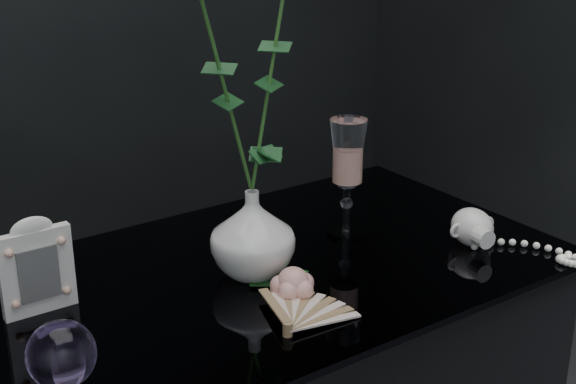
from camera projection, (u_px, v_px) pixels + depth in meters
vase at (253, 233)px, 1.28m from camera, size 0.15×0.15×0.14m
wine_glass at (347, 178)px, 1.42m from camera, size 0.08×0.08×0.22m
picture_frame at (36, 265)px, 1.16m from camera, size 0.11×0.09×0.15m
paperweight at (61, 355)px, 1.00m from camera, size 0.11×0.11×0.09m
paper_fan at (288, 328)px, 1.12m from camera, size 0.28×0.25×0.02m
loose_rose at (293, 283)px, 1.22m from camera, size 0.12×0.16×0.05m
pearl_jar at (472, 225)px, 1.40m from camera, size 0.26×0.27×0.07m
roses at (246, 56)px, 1.16m from camera, size 0.25×0.11×0.45m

